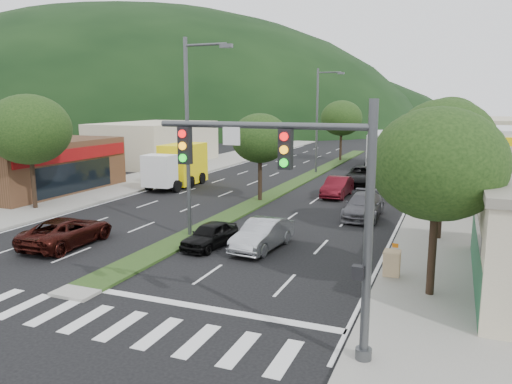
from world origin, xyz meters
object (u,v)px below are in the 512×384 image
at_px(car_queue_d, 363,176).
at_px(motorhome, 384,149).
at_px(tree_r_b, 444,141).
at_px(tree_r_e, 452,122).
at_px(suv_maroon, 67,232).
at_px(car_queue_a, 210,235).
at_px(traffic_signal, 309,190).
at_px(sedan_silver, 262,234).
at_px(car_queue_c, 337,187).
at_px(box_truck, 179,167).
at_px(tree_med_far, 341,118).
at_px(car_queue_b, 364,206).
at_px(a_frame_sign, 392,261).
at_px(tree_l_a, 29,130).
at_px(streetlight_mid, 319,116).
at_px(tree_r_a, 438,164).
at_px(tree_r_c, 447,136).
at_px(tree_med_near, 260,138).
at_px(streetlight_near, 191,129).
at_px(tree_r_d, 450,123).

xyz_separation_m(car_queue_d, motorhome, (0.05, 11.93, 1.21)).
relative_size(tree_r_b, tree_r_e, 1.03).
height_order(suv_maroon, car_queue_a, suv_maroon).
bearing_deg(traffic_signal, sedan_silver, 118.08).
bearing_deg(car_queue_c, car_queue_d, 83.17).
bearing_deg(tree_r_b, box_truck, 155.28).
xyz_separation_m(tree_r_e, car_queue_d, (-6.55, -12.23, -4.12)).
bearing_deg(tree_med_far, tree_r_e, -18.43).
bearing_deg(car_queue_b, a_frame_sign, -75.61).
bearing_deg(tree_l_a, sedan_silver, -8.90).
bearing_deg(tree_r_e, tree_med_far, 161.57).
bearing_deg(tree_r_e, streetlight_mid, -149.31).
height_order(tree_r_a, streetlight_mid, streetlight_mid).
height_order(tree_r_c, car_queue_d, tree_r_c).
bearing_deg(tree_l_a, tree_r_c, 22.20).
bearing_deg(tree_r_c, car_queue_c, 166.47).
relative_size(tree_r_c, motorhome, 0.66).
distance_m(tree_r_b, motorhome, 28.62).
relative_size(tree_r_e, tree_med_near, 1.11).
distance_m(car_queue_d, box_truck, 15.40).
bearing_deg(streetlight_near, streetlight_mid, 90.00).
bearing_deg(car_queue_b, tree_r_c, 42.92).
bearing_deg(tree_med_near, tree_r_c, 9.46).
relative_size(tree_l_a, streetlight_mid, 0.72).
height_order(tree_r_e, motorhome, tree_r_e).
height_order(suv_maroon, motorhome, motorhome).
relative_size(tree_r_a, box_truck, 0.94).
relative_size(car_queue_c, car_queue_d, 0.80).
bearing_deg(a_frame_sign, car_queue_d, 102.35).
xyz_separation_m(tree_r_a, streetlight_mid, (-11.79, 29.00, 0.76)).
bearing_deg(motorhome, car_queue_a, -100.41).
bearing_deg(box_truck, traffic_signal, 125.11).
xyz_separation_m(tree_r_a, tree_l_a, (-24.50, 6.00, 0.36)).
height_order(suv_maroon, car_queue_c, car_queue_c).
height_order(tree_l_a, streetlight_near, streetlight_near).
xyz_separation_m(tree_r_a, car_queue_a, (-10.16, 2.70, -4.21)).
relative_size(tree_r_c, tree_r_d, 0.90).
height_order(tree_r_d, streetlight_mid, streetlight_mid).
bearing_deg(tree_r_a, car_queue_c, 112.50).
bearing_deg(tree_r_a, streetlight_mid, 112.13).
distance_m(tree_r_d, sedan_silver, 24.32).
xyz_separation_m(traffic_signal, suv_maroon, (-13.78, 5.93, -3.95)).
bearing_deg(tree_l_a, streetlight_mid, 61.08).
bearing_deg(tree_med_near, car_queue_c, 39.12).
xyz_separation_m(box_truck, a_frame_sign, (19.07, -16.15, -0.85)).
bearing_deg(tree_med_far, suv_maroon, -96.84).
bearing_deg(car_queue_a, tree_r_a, -8.78).
bearing_deg(a_frame_sign, traffic_signal, -102.44).
bearing_deg(streetlight_mid, sedan_silver, -80.97).
xyz_separation_m(tree_r_d, car_queue_b, (-4.40, -14.26, -4.46)).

